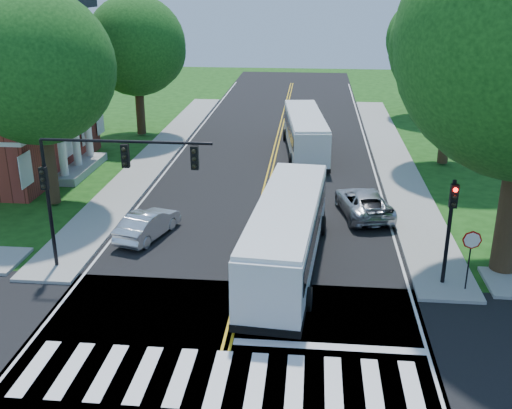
# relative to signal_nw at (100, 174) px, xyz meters

# --- Properties ---
(ground) EXTENTS (140.00, 140.00, 0.00)m
(ground) POSITION_rel_signal_nw_xyz_m (5.86, -6.43, -4.38)
(ground) COLOR #153F0F
(ground) RESTS_ON ground
(road) EXTENTS (14.00, 96.00, 0.01)m
(road) POSITION_rel_signal_nw_xyz_m (5.86, 11.57, -4.37)
(road) COLOR black
(road) RESTS_ON ground
(cross_road) EXTENTS (60.00, 12.00, 0.01)m
(cross_road) POSITION_rel_signal_nw_xyz_m (5.86, -6.43, -4.37)
(cross_road) COLOR black
(cross_road) RESTS_ON ground
(center_line) EXTENTS (0.36, 70.00, 0.01)m
(center_line) POSITION_rel_signal_nw_xyz_m (5.86, 15.57, -4.36)
(center_line) COLOR gold
(center_line) RESTS_ON road
(edge_line_w) EXTENTS (0.12, 70.00, 0.01)m
(edge_line_w) POSITION_rel_signal_nw_xyz_m (-0.94, 15.57, -4.36)
(edge_line_w) COLOR silver
(edge_line_w) RESTS_ON road
(edge_line_e) EXTENTS (0.12, 70.00, 0.01)m
(edge_line_e) POSITION_rel_signal_nw_xyz_m (12.66, 15.57, -4.36)
(edge_line_e) COLOR silver
(edge_line_e) RESTS_ON road
(crosswalk) EXTENTS (12.60, 3.00, 0.01)m
(crosswalk) POSITION_rel_signal_nw_xyz_m (5.86, -6.93, -4.36)
(crosswalk) COLOR silver
(crosswalk) RESTS_ON road
(stop_bar) EXTENTS (6.60, 0.40, 0.01)m
(stop_bar) POSITION_rel_signal_nw_xyz_m (9.36, -4.83, -4.36)
(stop_bar) COLOR silver
(stop_bar) RESTS_ON road
(sidewalk_nw) EXTENTS (2.60, 40.00, 0.15)m
(sidewalk_nw) POSITION_rel_signal_nw_xyz_m (-2.44, 18.57, -4.30)
(sidewalk_nw) COLOR gray
(sidewalk_nw) RESTS_ON ground
(sidewalk_ne) EXTENTS (2.60, 40.00, 0.15)m
(sidewalk_ne) POSITION_rel_signal_nw_xyz_m (14.16, 18.57, -4.30)
(sidewalk_ne) COLOR gray
(sidewalk_ne) RESTS_ON ground
(tree_west_near) EXTENTS (8.00, 8.00, 11.40)m
(tree_west_near) POSITION_rel_signal_nw_xyz_m (-5.64, 7.57, 3.15)
(tree_west_near) COLOR #342514
(tree_west_near) RESTS_ON ground
(tree_west_far) EXTENTS (7.60, 7.60, 10.67)m
(tree_west_far) POSITION_rel_signal_nw_xyz_m (-5.14, 23.57, 2.62)
(tree_west_far) COLOR #342514
(tree_west_far) RESTS_ON ground
(tree_east_mid) EXTENTS (8.40, 8.40, 11.93)m
(tree_east_mid) POSITION_rel_signal_nw_xyz_m (17.36, 17.57, 3.48)
(tree_east_mid) COLOR #342514
(tree_east_mid) RESTS_ON ground
(tree_east_far) EXTENTS (7.20, 7.20, 10.34)m
(tree_east_far) POSITION_rel_signal_nw_xyz_m (18.36, 33.57, 2.48)
(tree_east_far) COLOR #342514
(tree_east_far) RESTS_ON ground
(signal_nw) EXTENTS (7.15, 0.46, 5.66)m
(signal_nw) POSITION_rel_signal_nw_xyz_m (0.00, 0.00, 0.00)
(signal_nw) COLOR black
(signal_nw) RESTS_ON ground
(signal_ne) EXTENTS (0.30, 0.46, 4.40)m
(signal_ne) POSITION_rel_signal_nw_xyz_m (14.06, 0.01, -1.41)
(signal_ne) COLOR black
(signal_ne) RESTS_ON ground
(stop_sign) EXTENTS (0.76, 0.08, 2.53)m
(stop_sign) POSITION_rel_signal_nw_xyz_m (14.86, -0.45, -2.35)
(stop_sign) COLOR black
(stop_sign) RESTS_ON ground
(bus_lead) EXTENTS (3.51, 11.84, 3.02)m
(bus_lead) POSITION_rel_signal_nw_xyz_m (7.59, 1.16, -2.77)
(bus_lead) COLOR silver
(bus_lead) RESTS_ON road
(bus_follow) EXTENTS (3.56, 11.19, 2.84)m
(bus_follow) POSITION_rel_signal_nw_xyz_m (8.00, 19.61, -2.87)
(bus_follow) COLOR silver
(bus_follow) RESTS_ON road
(hatchback) EXTENTS (2.50, 4.34, 1.35)m
(hatchback) POSITION_rel_signal_nw_xyz_m (0.76, 3.69, -3.69)
(hatchback) COLOR silver
(hatchback) RESTS_ON road
(suv) EXTENTS (3.20, 5.37, 1.40)m
(suv) POSITION_rel_signal_nw_xyz_m (11.36, 7.67, -3.67)
(suv) COLOR silver
(suv) RESTS_ON road
(dark_sedan) EXTENTS (2.87, 4.40, 1.18)m
(dark_sedan) POSITION_rel_signal_nw_xyz_m (11.39, 7.32, -3.77)
(dark_sedan) COLOR black
(dark_sedan) RESTS_ON road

